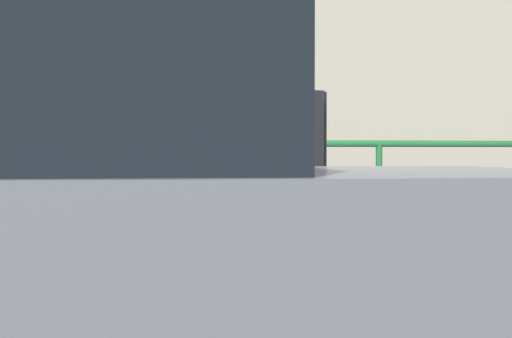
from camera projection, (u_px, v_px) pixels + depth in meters
name	position (u px, v px, depth m)	size (l,w,h in m)	color
sidewalk_curb	(167.00, 311.00, 5.72)	(36.00, 3.24, 0.15)	#9E9B93
parking_meter	(183.00, 154.00, 4.42)	(0.18, 0.19, 1.40)	slate
pedestrian_at_meter	(284.00, 175.00, 4.69)	(0.57, 0.62, 1.60)	black
background_railing	(157.00, 178.00, 7.08)	(24.06, 0.06, 1.14)	#1E602D
backdrop_wall	(144.00, 108.00, 10.38)	(32.00, 0.50, 3.49)	#ADA38E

